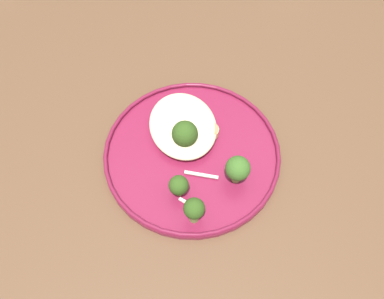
{
  "coord_description": "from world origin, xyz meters",
  "views": [
    {
      "loc": [
        -0.38,
        0.11,
        1.32
      ],
      "look_at": [
        -0.06,
        0.02,
        0.76
      ],
      "focal_mm": 37.58,
      "sensor_mm": 36.0,
      "label": 1
    }
  ],
  "objects_px": {
    "broccoli_floret_left_leaning": "(194,210)",
    "broccoli_floret_beside_noodles": "(185,134)",
    "broccoli_floret_tall_stalk": "(179,186)",
    "broccoli_floret_front_edge": "(238,169)",
    "seared_scallop_on_noodles": "(183,142)",
    "seared_scallop_rear_pale": "(183,130)",
    "seared_scallop_tiny_bay": "(192,121)",
    "seared_scallop_right_edge": "(211,131)",
    "dinner_plate": "(192,153)"
  },
  "relations": [
    {
      "from": "broccoli_floret_left_leaning",
      "to": "broccoli_floret_beside_noodles",
      "type": "height_order",
      "value": "broccoli_floret_beside_noodles"
    },
    {
      "from": "broccoli_floret_tall_stalk",
      "to": "broccoli_floret_front_edge",
      "type": "xyz_separation_m",
      "value": [
        -0.0,
        -0.09,
        0.01
      ]
    },
    {
      "from": "seared_scallop_on_noodles",
      "to": "broccoli_floret_tall_stalk",
      "type": "xyz_separation_m",
      "value": [
        -0.08,
        0.03,
        0.02
      ]
    },
    {
      "from": "seared_scallop_on_noodles",
      "to": "seared_scallop_rear_pale",
      "type": "bearing_deg",
      "value": -12.88
    },
    {
      "from": "seared_scallop_tiny_bay",
      "to": "broccoli_floret_beside_noodles",
      "type": "bearing_deg",
      "value": 150.43
    },
    {
      "from": "seared_scallop_right_edge",
      "to": "broccoli_floret_beside_noodles",
      "type": "height_order",
      "value": "broccoli_floret_beside_noodles"
    },
    {
      "from": "seared_scallop_on_noodles",
      "to": "broccoli_floret_front_edge",
      "type": "bearing_deg",
      "value": -143.22
    },
    {
      "from": "seared_scallop_tiny_bay",
      "to": "broccoli_floret_tall_stalk",
      "type": "relative_size",
      "value": 0.74
    },
    {
      "from": "seared_scallop_tiny_bay",
      "to": "seared_scallop_on_noodles",
      "type": "distance_m",
      "value": 0.04
    },
    {
      "from": "seared_scallop_on_noodles",
      "to": "broccoli_floret_beside_noodles",
      "type": "xyz_separation_m",
      "value": [
        -0.0,
        -0.0,
        0.03
      ]
    },
    {
      "from": "seared_scallop_tiny_bay",
      "to": "broccoli_floret_left_leaning",
      "type": "relative_size",
      "value": 0.59
    },
    {
      "from": "seared_scallop_on_noodles",
      "to": "broccoli_floret_beside_noodles",
      "type": "bearing_deg",
      "value": -147.78
    },
    {
      "from": "broccoli_floret_tall_stalk",
      "to": "seared_scallop_rear_pale",
      "type": "bearing_deg",
      "value": -17.75
    },
    {
      "from": "seared_scallop_right_edge",
      "to": "broccoli_floret_front_edge",
      "type": "height_order",
      "value": "broccoli_floret_front_edge"
    },
    {
      "from": "broccoli_floret_left_leaning",
      "to": "broccoli_floret_front_edge",
      "type": "distance_m",
      "value": 0.09
    },
    {
      "from": "seared_scallop_tiny_bay",
      "to": "broccoli_floret_beside_noodles",
      "type": "xyz_separation_m",
      "value": [
        -0.04,
        0.02,
        0.03
      ]
    },
    {
      "from": "broccoli_floret_beside_noodles",
      "to": "seared_scallop_tiny_bay",
      "type": "bearing_deg",
      "value": -29.57
    },
    {
      "from": "broccoli_floret_tall_stalk",
      "to": "broccoli_floret_beside_noodles",
      "type": "distance_m",
      "value": 0.09
    },
    {
      "from": "dinner_plate",
      "to": "broccoli_floret_left_leaning",
      "type": "distance_m",
      "value": 0.12
    },
    {
      "from": "broccoli_floret_front_edge",
      "to": "seared_scallop_right_edge",
      "type": "bearing_deg",
      "value": 9.16
    },
    {
      "from": "dinner_plate",
      "to": "broccoli_floret_tall_stalk",
      "type": "relative_size",
      "value": 6.59
    },
    {
      "from": "seared_scallop_tiny_bay",
      "to": "seared_scallop_on_noodles",
      "type": "relative_size",
      "value": 1.0
    },
    {
      "from": "broccoli_floret_beside_noodles",
      "to": "broccoli_floret_front_edge",
      "type": "bearing_deg",
      "value": -143.05
    },
    {
      "from": "seared_scallop_right_edge",
      "to": "broccoli_floret_tall_stalk",
      "type": "relative_size",
      "value": 0.62
    },
    {
      "from": "dinner_plate",
      "to": "broccoli_floret_tall_stalk",
      "type": "distance_m",
      "value": 0.08
    },
    {
      "from": "seared_scallop_tiny_bay",
      "to": "broccoli_floret_front_edge",
      "type": "relative_size",
      "value": 0.57
    },
    {
      "from": "seared_scallop_rear_pale",
      "to": "seared_scallop_right_edge",
      "type": "bearing_deg",
      "value": -111.59
    },
    {
      "from": "dinner_plate",
      "to": "seared_scallop_rear_pale",
      "type": "distance_m",
      "value": 0.04
    },
    {
      "from": "dinner_plate",
      "to": "broccoli_floret_beside_noodles",
      "type": "relative_size",
      "value": 4.92
    },
    {
      "from": "broccoli_floret_tall_stalk",
      "to": "broccoli_floret_left_leaning",
      "type": "height_order",
      "value": "broccoli_floret_left_leaning"
    },
    {
      "from": "dinner_plate",
      "to": "broccoli_floret_beside_noodles",
      "type": "distance_m",
      "value": 0.04
    },
    {
      "from": "seared_scallop_rear_pale",
      "to": "seared_scallop_tiny_bay",
      "type": "bearing_deg",
      "value": -58.03
    },
    {
      "from": "dinner_plate",
      "to": "broccoli_floret_front_edge",
      "type": "distance_m",
      "value": 0.09
    },
    {
      "from": "dinner_plate",
      "to": "seared_scallop_tiny_bay",
      "type": "relative_size",
      "value": 8.86
    },
    {
      "from": "dinner_plate",
      "to": "seared_scallop_tiny_bay",
      "type": "height_order",
      "value": "seared_scallop_tiny_bay"
    },
    {
      "from": "broccoli_floret_tall_stalk",
      "to": "broccoli_floret_front_edge",
      "type": "relative_size",
      "value": 0.77
    },
    {
      "from": "seared_scallop_tiny_bay",
      "to": "seared_scallop_on_noodles",
      "type": "height_order",
      "value": "seared_scallop_tiny_bay"
    },
    {
      "from": "broccoli_floret_front_edge",
      "to": "seared_scallop_tiny_bay",
      "type": "bearing_deg",
      "value": 18.52
    },
    {
      "from": "seared_scallop_right_edge",
      "to": "seared_scallop_rear_pale",
      "type": "height_order",
      "value": "seared_scallop_right_edge"
    },
    {
      "from": "broccoli_floret_left_leaning",
      "to": "seared_scallop_right_edge",
      "type": "bearing_deg",
      "value": -26.12
    },
    {
      "from": "broccoli_floret_left_leaning",
      "to": "broccoli_floret_front_edge",
      "type": "bearing_deg",
      "value": -60.69
    },
    {
      "from": "seared_scallop_rear_pale",
      "to": "broccoli_floret_beside_noodles",
      "type": "xyz_separation_m",
      "value": [
        -0.03,
        0.0,
        0.03
      ]
    },
    {
      "from": "dinner_plate",
      "to": "seared_scallop_tiny_bay",
      "type": "distance_m",
      "value": 0.06
    },
    {
      "from": "seared_scallop_on_noodles",
      "to": "seared_scallop_right_edge",
      "type": "distance_m",
      "value": 0.05
    },
    {
      "from": "seared_scallop_tiny_bay",
      "to": "seared_scallop_right_edge",
      "type": "relative_size",
      "value": 1.2
    },
    {
      "from": "seared_scallop_tiny_bay",
      "to": "broccoli_floret_front_edge",
      "type": "distance_m",
      "value": 0.13
    },
    {
      "from": "seared_scallop_tiny_bay",
      "to": "broccoli_floret_front_edge",
      "type": "xyz_separation_m",
      "value": [
        -0.12,
        -0.04,
        0.02
      ]
    },
    {
      "from": "seared_scallop_rear_pale",
      "to": "broccoli_floret_beside_noodles",
      "type": "distance_m",
      "value": 0.04
    },
    {
      "from": "seared_scallop_rear_pale",
      "to": "broccoli_floret_front_edge",
      "type": "distance_m",
      "value": 0.12
    },
    {
      "from": "seared_scallop_on_noodles",
      "to": "broccoli_floret_beside_noodles",
      "type": "height_order",
      "value": "broccoli_floret_beside_noodles"
    }
  ]
}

